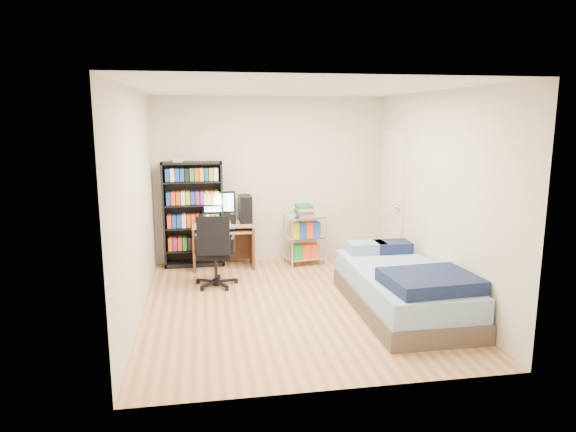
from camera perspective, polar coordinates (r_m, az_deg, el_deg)
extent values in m
cube|color=tan|center=(6.22, 0.59, -9.88)|extent=(3.50, 4.00, 0.04)
cube|color=white|center=(5.83, 0.64, 14.17)|extent=(3.50, 4.00, 0.04)
cube|color=beige|center=(7.87, -1.99, 4.06)|extent=(3.50, 0.04, 2.50)
cube|color=beige|center=(3.96, 5.79, -2.88)|extent=(3.50, 0.04, 2.50)
cube|color=beige|center=(5.85, -16.72, 1.21)|extent=(0.04, 4.00, 2.50)
cube|color=beige|center=(6.44, 16.31, 2.09)|extent=(0.04, 4.00, 2.50)
cube|color=black|center=(7.70, -10.47, 0.16)|extent=(0.87, 0.29, 1.55)
cube|color=black|center=(7.81, -10.34, -3.69)|extent=(0.82, 0.27, 0.02)
cube|color=#DB481D|center=(7.78, -10.37, -2.91)|extent=(0.76, 0.23, 0.18)
cube|color=black|center=(7.74, -10.42, -1.25)|extent=(0.82, 0.27, 0.02)
cube|color=#1744A2|center=(7.70, -10.45, -0.45)|extent=(0.76, 0.23, 0.18)
cube|color=black|center=(7.67, -10.51, 1.23)|extent=(0.82, 0.27, 0.02)
cube|color=#B7BA15|center=(7.64, -10.54, 2.05)|extent=(0.76, 0.23, 0.18)
cube|color=black|center=(7.62, -10.60, 3.75)|extent=(0.82, 0.27, 0.02)
cube|color=#1F9137|center=(7.60, -10.63, 4.58)|extent=(0.76, 0.23, 0.18)
cube|color=silver|center=(7.60, -12.16, 6.12)|extent=(0.14, 0.12, 0.06)
cube|color=tan|center=(7.58, -7.26, -0.91)|extent=(0.89, 0.49, 0.04)
cube|color=#3A2A1F|center=(7.65, -10.40, -3.45)|extent=(0.04, 0.49, 0.63)
cube|color=#3A2A1F|center=(7.68, -4.01, -3.24)|extent=(0.04, 0.49, 0.63)
cube|color=#3A2A1F|center=(7.87, -7.27, -2.82)|extent=(0.85, 0.03, 0.58)
cube|color=tan|center=(7.52, -7.22, -1.68)|extent=(0.80, 0.40, 0.02)
cube|color=black|center=(7.50, -7.22, -1.54)|extent=(0.39, 0.13, 0.02)
cube|color=black|center=(7.61, -7.68, 1.52)|extent=(0.48, 0.04, 0.32)
cube|color=#CCDAFF|center=(7.59, -7.67, 1.49)|extent=(0.43, 0.01, 0.27)
cube|color=black|center=(7.60, -4.77, 0.81)|extent=(0.18, 0.37, 0.39)
cube|color=black|center=(7.51, -9.63, -0.36)|extent=(0.07, 0.07, 0.15)
cube|color=black|center=(7.48, -6.09, -0.31)|extent=(0.07, 0.07, 0.15)
cylinder|color=black|center=(6.85, -8.01, -5.70)|extent=(0.04, 0.04, 0.34)
cube|color=black|center=(6.80, -8.06, -4.18)|extent=(0.49, 0.49, 0.07)
cube|color=black|center=(6.54, -8.32, -2.20)|extent=(0.43, 0.19, 0.50)
cube|color=black|center=(6.80, -10.04, -3.15)|extent=(0.07, 0.27, 0.20)
cube|color=black|center=(6.75, -6.11, -3.15)|extent=(0.07, 0.27, 0.20)
cylinder|color=white|center=(7.48, 0.48, -3.15)|extent=(0.03, 0.03, 0.74)
cylinder|color=white|center=(7.68, 4.27, -2.82)|extent=(0.03, 0.03, 0.74)
cylinder|color=white|center=(7.83, -0.46, -2.51)|extent=(0.03, 0.03, 0.74)
cylinder|color=white|center=(8.02, 3.19, -2.21)|extent=(0.03, 0.03, 0.74)
cube|color=white|center=(7.82, 1.87, -4.55)|extent=(0.60, 0.47, 0.02)
cube|color=white|center=(7.74, 1.88, -2.29)|extent=(0.60, 0.47, 0.02)
cube|color=white|center=(7.67, 1.90, -0.06)|extent=(0.60, 0.47, 0.02)
cube|color=#BE451B|center=(7.65, 1.90, 0.64)|extent=(0.28, 0.33, 0.17)
cube|color=brown|center=(6.13, 12.52, -9.21)|extent=(1.06, 2.13, 0.21)
cube|color=#85A4C6|center=(6.06, 12.61, -7.13)|extent=(1.02, 2.08, 0.26)
cube|color=#141E41|center=(5.51, 15.50, -7.00)|extent=(0.95, 0.81, 0.15)
cube|color=#9ABEDA|center=(6.72, 8.70, -3.46)|extent=(0.48, 0.32, 0.14)
cube|color=#141E41|center=(6.81, 11.56, -3.35)|extent=(0.45, 0.32, 0.14)
cube|color=#3A2112|center=(5.97, 12.86, -6.04)|extent=(0.30, 0.23, 0.02)
cube|color=silver|center=(7.69, 11.56, 1.79)|extent=(0.05, 0.80, 2.00)
sphere|color=silver|center=(7.38, 12.03, 1.01)|extent=(0.08, 0.08, 0.08)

